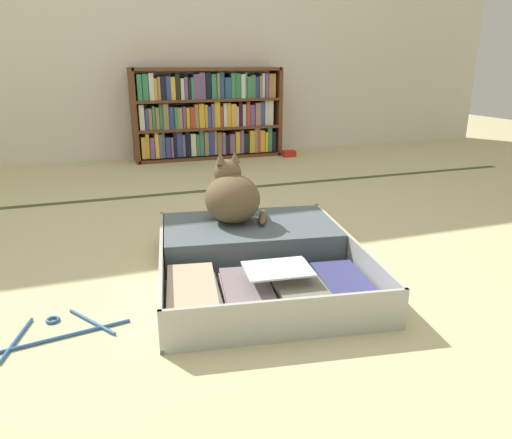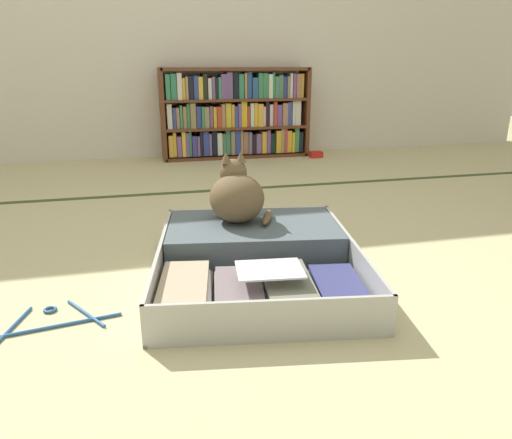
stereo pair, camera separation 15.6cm
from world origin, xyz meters
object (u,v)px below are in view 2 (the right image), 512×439
bookshelf (235,114)px  clothes_hanger (50,321)px  small_red_pouch (316,154)px  black_cat (237,196)px  open_suitcase (255,255)px

bookshelf → clothes_hanger: size_ratio=2.97×
small_red_pouch → black_cat: bearing=-119.1°
open_suitcase → clothes_hanger: open_suitcase is taller
clothes_hanger → bookshelf: bearing=67.0°
open_suitcase → clothes_hanger: 0.72m
open_suitcase → black_cat: black_cat is taller
bookshelf → black_cat: bookshelf is taller
open_suitcase → clothes_hanger: bearing=-160.7°
open_suitcase → black_cat: (-0.03, 0.20, 0.18)m
black_cat → clothes_hanger: bearing=-146.2°
open_suitcase → small_red_pouch: open_suitcase is taller
bookshelf → small_red_pouch: bearing=-16.7°
black_cat → clothes_hanger: 0.81m
open_suitcase → small_red_pouch: 2.23m
small_red_pouch → bookshelf: bearing=163.3°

